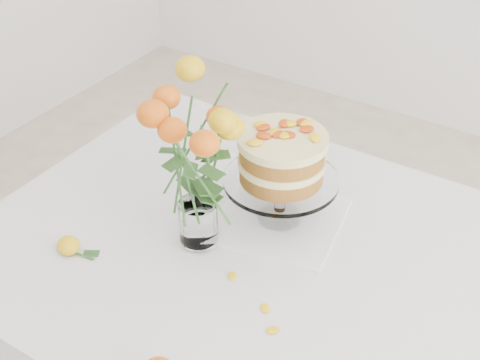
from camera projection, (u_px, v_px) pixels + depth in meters
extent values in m
cube|color=tan|center=(308.00, 279.00, 1.37)|extent=(1.40, 0.90, 0.04)
cylinder|color=tan|center=(182.00, 222.00, 2.11)|extent=(0.06, 0.06, 0.71)
cube|color=silver|center=(309.00, 271.00, 1.36)|extent=(1.42, 0.92, 0.01)
cube|color=silver|center=(389.00, 196.00, 1.73)|extent=(1.42, 0.01, 0.20)
cube|color=silver|center=(63.00, 198.00, 1.73)|extent=(0.01, 0.92, 0.20)
cube|color=white|center=(279.00, 219.00, 1.48)|extent=(0.31, 0.31, 0.01)
cylinder|color=white|center=(280.00, 197.00, 1.45)|extent=(0.02, 0.02, 0.08)
cylinder|color=white|center=(281.00, 180.00, 1.42)|extent=(0.25, 0.25, 0.01)
cylinder|color=#955421|center=(281.00, 171.00, 1.41)|extent=(0.22, 0.22, 0.04)
cylinder|color=#FFEBA4|center=(282.00, 161.00, 1.39)|extent=(0.22, 0.22, 0.02)
cylinder|color=#955421|center=(282.00, 151.00, 1.38)|extent=(0.22, 0.22, 0.04)
cylinder|color=#FFEBA4|center=(283.00, 140.00, 1.36)|extent=(0.23, 0.23, 0.02)
cylinder|color=white|center=(199.00, 240.00, 1.43)|extent=(0.07, 0.07, 0.01)
cylinder|color=white|center=(198.00, 221.00, 1.39)|extent=(0.08, 0.08, 0.10)
ellipsoid|color=yellow|center=(68.00, 245.00, 1.39)|extent=(0.05, 0.05, 0.04)
cylinder|color=#2F6026|center=(83.00, 256.00, 1.39)|extent=(0.06, 0.01, 0.00)
ellipsoid|color=yellow|center=(233.00, 276.00, 1.34)|extent=(0.03, 0.02, 0.00)
ellipsoid|color=yellow|center=(265.00, 308.00, 1.27)|extent=(0.03, 0.02, 0.00)
ellipsoid|color=yellow|center=(273.00, 331.00, 1.22)|extent=(0.03, 0.02, 0.00)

